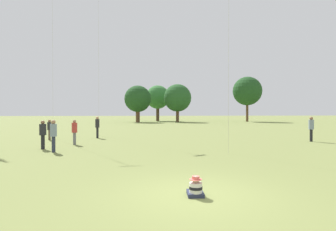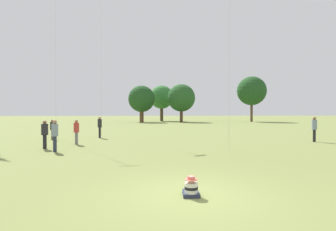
{
  "view_description": "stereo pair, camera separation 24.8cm",
  "coord_description": "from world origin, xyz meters",
  "views": [
    {
      "loc": [
        -1.45,
        -6.79,
        2.2
      ],
      "look_at": [
        0.01,
        6.25,
        2.03
      ],
      "focal_mm": 28.0,
      "sensor_mm": 36.0,
      "label": 1
    },
    {
      "loc": [
        -1.2,
        -6.81,
        2.2
      ],
      "look_at": [
        0.01,
        6.25,
        2.03
      ],
      "focal_mm": 28.0,
      "sensor_mm": 36.0,
      "label": 2
    }
  ],
  "objects": [
    {
      "name": "distant_tree_1",
      "position": [
        7.1,
        50.76,
        5.33
      ],
      "size": [
        6.11,
        6.11,
        8.42
      ],
      "color": "brown",
      "rests_on": "ground"
    },
    {
      "name": "distant_tree_3",
      "position": [
        3.18,
        57.57,
        5.85
      ],
      "size": [
        5.78,
        5.78,
        8.8
      ],
      "color": "#473323",
      "rests_on": "ground"
    },
    {
      "name": "distant_tree_2",
      "position": [
        -1.68,
        50.64,
        5.07
      ],
      "size": [
        5.79,
        5.79,
        8.01
      ],
      "color": "brown",
      "rests_on": "ground"
    },
    {
      "name": "person_standing_0",
      "position": [
        -8.43,
        14.66,
        0.96
      ],
      "size": [
        0.4,
        0.4,
        1.61
      ],
      "rotation": [
        0.0,
        0.0,
        3.41
      ],
      "color": "brown",
      "rests_on": "ground"
    },
    {
      "name": "person_standing_4",
      "position": [
        -5.77,
        11.43,
        1.0
      ],
      "size": [
        0.5,
        0.5,
        1.69
      ],
      "rotation": [
        0.0,
        0.0,
        3.78
      ],
      "color": "slate",
      "rests_on": "ground"
    },
    {
      "name": "person_standing_6",
      "position": [
        11.33,
        11.39,
        1.12
      ],
      "size": [
        0.39,
        0.39,
        1.86
      ],
      "rotation": [
        0.0,
        0.0,
        0.07
      ],
      "color": "black",
      "rests_on": "ground"
    },
    {
      "name": "seated_toddler",
      "position": [
        0.03,
        -0.09,
        0.21
      ],
      "size": [
        0.47,
        0.56,
        0.54
      ],
      "rotation": [
        0.0,
        0.0,
        -0.09
      ],
      "color": "#282D47",
      "rests_on": "ground"
    },
    {
      "name": "person_standing_5",
      "position": [
        -4.93,
        15.78,
        1.11
      ],
      "size": [
        0.43,
        0.43,
        1.84
      ],
      "rotation": [
        0.0,
        0.0,
        0.33
      ],
      "color": "black",
      "rests_on": "ground"
    },
    {
      "name": "person_standing_3",
      "position": [
        -7.11,
        9.42,
        1.01
      ],
      "size": [
        0.51,
        0.51,
        1.71
      ],
      "rotation": [
        0.0,
        0.0,
        3.57
      ],
      "color": "black",
      "rests_on": "ground"
    },
    {
      "name": "ground_plane",
      "position": [
        0.0,
        0.0,
        0.0
      ],
      "size": [
        300.0,
        300.0,
        0.0
      ],
      "primitive_type": "plane",
      "color": "olive"
    },
    {
      "name": "distant_tree_0",
      "position": [
        23.42,
        51.17,
        7.04
      ],
      "size": [
        6.61,
        6.61,
        10.37
      ],
      "color": "brown",
      "rests_on": "ground"
    },
    {
      "name": "person_standing_1",
      "position": [
        -6.09,
        8.11,
        1.06
      ],
      "size": [
        0.38,
        0.38,
        1.77
      ],
      "rotation": [
        0.0,
        0.0,
        6.2
      ],
      "color": "#282D42",
      "rests_on": "ground"
    }
  ]
}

